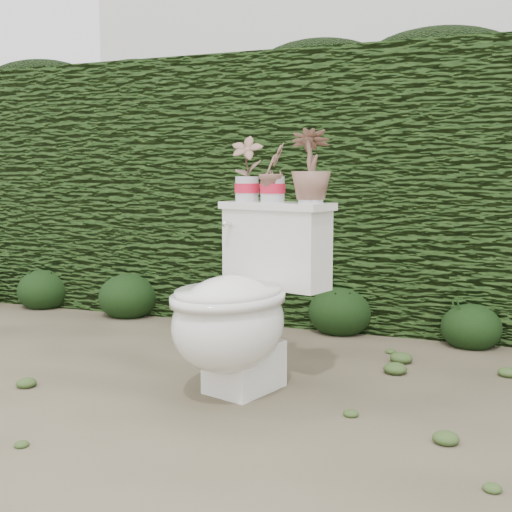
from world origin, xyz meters
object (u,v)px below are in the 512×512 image
at_px(toilet, 241,307).
at_px(potted_plant_left, 247,170).
at_px(potted_plant_right, 311,168).
at_px(potted_plant_center, 273,174).

height_order(toilet, potted_plant_left, potted_plant_left).
height_order(potted_plant_left, potted_plant_right, potted_plant_right).
height_order(potted_plant_left, potted_plant_center, potted_plant_left).
relative_size(potted_plant_left, potted_plant_center, 1.14).
xyz_separation_m(toilet, potted_plant_left, (-0.08, 0.28, 0.56)).
bearing_deg(potted_plant_right, potted_plant_center, -38.05).
xyz_separation_m(potted_plant_left, potted_plant_center, (0.14, -0.04, -0.02)).
bearing_deg(potted_plant_left, toilet, -78.82).
relative_size(toilet, potted_plant_right, 2.71).
distance_m(potted_plant_left, potted_plant_center, 0.14).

